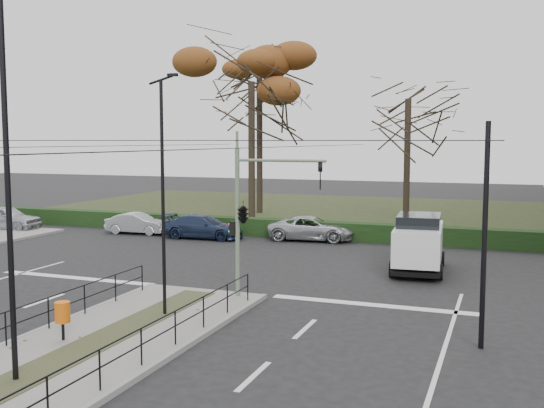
{
  "coord_description": "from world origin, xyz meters",
  "views": [
    {
      "loc": [
        10.14,
        -15.33,
        5.51
      ],
      "look_at": [
        1.27,
        8.41,
        2.96
      ],
      "focal_mm": 42.0,
      "sensor_mm": 36.0,
      "label": 1
    }
  ],
  "objects_px": {
    "traffic_light": "(245,211)",
    "parked_car_fourth": "(312,228)",
    "parked_car_first": "(5,218)",
    "bare_tree_near": "(251,92)",
    "white_van": "(419,242)",
    "bare_tree_center": "(408,108)",
    "parked_car_third": "(203,227)",
    "rust_tree": "(259,74)",
    "streetlamp_median_near": "(8,182)",
    "streetlamp_median_far": "(163,194)",
    "parked_car_second": "(137,223)",
    "litter_bin": "(62,313)"
  },
  "relations": [
    {
      "from": "parked_car_fourth",
      "to": "bare_tree_center",
      "type": "xyz_separation_m",
      "value": [
        3.53,
        10.62,
        7.05
      ]
    },
    {
      "from": "parked_car_second",
      "to": "bare_tree_center",
      "type": "distance_m",
      "value": 19.62
    },
    {
      "from": "parked_car_first",
      "to": "bare_tree_near",
      "type": "xyz_separation_m",
      "value": [
        13.28,
        7.59,
        7.81
      ]
    },
    {
      "from": "parked_car_second",
      "to": "bare_tree_near",
      "type": "distance_m",
      "value": 11.11
    },
    {
      "from": "parked_car_fourth",
      "to": "bare_tree_near",
      "type": "bearing_deg",
      "value": 43.03
    },
    {
      "from": "parked_car_fourth",
      "to": "rust_tree",
      "type": "height_order",
      "value": "rust_tree"
    },
    {
      "from": "traffic_light",
      "to": "parked_car_first",
      "type": "height_order",
      "value": "traffic_light"
    },
    {
      "from": "traffic_light",
      "to": "parked_car_fourth",
      "type": "relative_size",
      "value": 1.07
    },
    {
      "from": "streetlamp_median_near",
      "to": "bare_tree_near",
      "type": "relative_size",
      "value": 0.72
    },
    {
      "from": "streetlamp_median_far",
      "to": "parked_car_third",
      "type": "relative_size",
      "value": 1.61
    },
    {
      "from": "streetlamp_median_far",
      "to": "parked_car_second",
      "type": "distance_m",
      "value": 18.85
    },
    {
      "from": "traffic_light",
      "to": "parked_car_second",
      "type": "distance_m",
      "value": 17.39
    },
    {
      "from": "white_van",
      "to": "bare_tree_center",
      "type": "bearing_deg",
      "value": 100.29
    },
    {
      "from": "parked_car_first",
      "to": "parked_car_second",
      "type": "xyz_separation_m",
      "value": [
        8.46,
        1.53,
        -0.15
      ]
    },
    {
      "from": "streetlamp_median_far",
      "to": "rust_tree",
      "type": "xyz_separation_m",
      "value": [
        -7.62,
        27.2,
        6.48
      ]
    },
    {
      "from": "parked_car_first",
      "to": "rust_tree",
      "type": "relative_size",
      "value": 0.33
    },
    {
      "from": "bare_tree_center",
      "to": "parked_car_fourth",
      "type": "bearing_deg",
      "value": -108.39
    },
    {
      "from": "parked_car_second",
      "to": "parked_car_third",
      "type": "relative_size",
      "value": 0.81
    },
    {
      "from": "parked_car_first",
      "to": "bare_tree_near",
      "type": "bearing_deg",
      "value": -66.74
    },
    {
      "from": "bare_tree_center",
      "to": "streetlamp_median_near",
      "type": "bearing_deg",
      "value": -96.33
    },
    {
      "from": "bare_tree_center",
      "to": "bare_tree_near",
      "type": "bearing_deg",
      "value": -147.34
    },
    {
      "from": "streetlamp_median_far",
      "to": "parked_car_fourth",
      "type": "height_order",
      "value": "streetlamp_median_far"
    },
    {
      "from": "parked_car_third",
      "to": "white_van",
      "type": "height_order",
      "value": "white_van"
    },
    {
      "from": "parked_car_first",
      "to": "white_van",
      "type": "height_order",
      "value": "white_van"
    },
    {
      "from": "parked_car_second",
      "to": "bare_tree_near",
      "type": "relative_size",
      "value": 0.31
    },
    {
      "from": "parked_car_fourth",
      "to": "litter_bin",
      "type": "bearing_deg",
      "value": 170.89
    },
    {
      "from": "traffic_light",
      "to": "streetlamp_median_far",
      "type": "bearing_deg",
      "value": -116.06
    },
    {
      "from": "traffic_light",
      "to": "parked_car_third",
      "type": "height_order",
      "value": "traffic_light"
    },
    {
      "from": "white_van",
      "to": "bare_tree_near",
      "type": "height_order",
      "value": "bare_tree_near"
    },
    {
      "from": "streetlamp_median_far",
      "to": "white_van",
      "type": "bearing_deg",
      "value": 57.4
    },
    {
      "from": "parked_car_third",
      "to": "bare_tree_center",
      "type": "distance_m",
      "value": 16.91
    },
    {
      "from": "parked_car_third",
      "to": "white_van",
      "type": "bearing_deg",
      "value": -114.35
    },
    {
      "from": "litter_bin",
      "to": "white_van",
      "type": "xyz_separation_m",
      "value": [
        7.66,
        13.17,
        0.37
      ]
    },
    {
      "from": "streetlamp_median_near",
      "to": "bare_tree_near",
      "type": "distance_m",
      "value": 28.02
    },
    {
      "from": "parked_car_fourth",
      "to": "bare_tree_center",
      "type": "height_order",
      "value": "bare_tree_center"
    },
    {
      "from": "parked_car_second",
      "to": "white_van",
      "type": "distance_m",
      "value": 17.82
    },
    {
      "from": "litter_bin",
      "to": "streetlamp_median_near",
      "type": "bearing_deg",
      "value": -71.9
    },
    {
      "from": "streetlamp_median_far",
      "to": "parked_car_fourth",
      "type": "bearing_deg",
      "value": 90.93
    },
    {
      "from": "traffic_light",
      "to": "streetlamp_median_far",
      "type": "relative_size",
      "value": 0.69
    },
    {
      "from": "streetlamp_median_far",
      "to": "bare_tree_near",
      "type": "bearing_deg",
      "value": 105.31
    },
    {
      "from": "litter_bin",
      "to": "bare_tree_center",
      "type": "distance_m",
      "value": 31.39
    },
    {
      "from": "parked_car_first",
      "to": "bare_tree_near",
      "type": "distance_m",
      "value": 17.18
    },
    {
      "from": "parked_car_fourth",
      "to": "rust_tree",
      "type": "relative_size",
      "value": 0.35
    },
    {
      "from": "rust_tree",
      "to": "bare_tree_near",
      "type": "bearing_deg",
      "value": -73.15
    },
    {
      "from": "streetlamp_median_far",
      "to": "parked_car_first",
      "type": "height_order",
      "value": "streetlamp_median_far"
    },
    {
      "from": "litter_bin",
      "to": "rust_tree",
      "type": "xyz_separation_m",
      "value": [
        -6.33,
        30.4,
        9.46
      ]
    },
    {
      "from": "parked_car_first",
      "to": "rust_tree",
      "type": "distance_m",
      "value": 20.17
    },
    {
      "from": "parked_car_third",
      "to": "litter_bin",
      "type": "bearing_deg",
      "value": -167.45
    },
    {
      "from": "streetlamp_median_far",
      "to": "parked_car_first",
      "type": "bearing_deg",
      "value": 144.39
    },
    {
      "from": "parked_car_fourth",
      "to": "white_van",
      "type": "distance_m",
      "value": 9.32
    }
  ]
}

